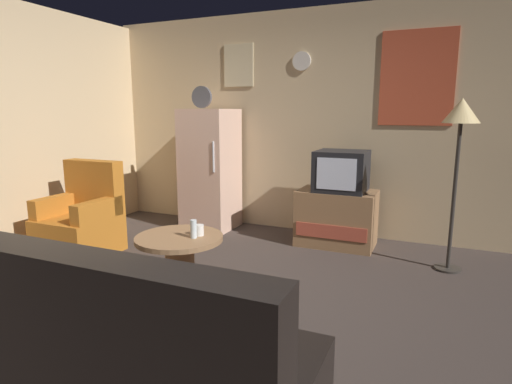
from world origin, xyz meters
name	(u,v)px	position (x,y,z in m)	size (l,w,h in m)	color
ground_plane	(199,309)	(0.00, 0.00, 0.00)	(12.00, 12.00, 0.00)	#3D332D
wall_with_art	(301,123)	(0.01, 2.45, 1.33)	(5.20, 0.12, 2.65)	#D1B284
fridge	(210,169)	(-1.04, 2.03, 0.75)	(0.60, 0.62, 1.77)	beige
tv_stand	(336,218)	(0.59, 1.97, 0.31)	(0.84, 0.53, 0.62)	#8E6642
crt_tv	(341,171)	(0.63, 1.97, 0.84)	(0.54, 0.51, 0.44)	black
standing_lamp	(460,124)	(1.74, 1.64, 1.36)	(0.32, 0.32, 1.59)	#332D28
coffee_table	(180,263)	(-0.32, 0.24, 0.23)	(0.72, 0.72, 0.47)	#8E6642
wine_glass	(194,229)	(-0.18, 0.25, 0.54)	(0.05, 0.05, 0.15)	silver
mug_ceramic_white	(199,230)	(-0.18, 0.32, 0.51)	(0.08, 0.08, 0.09)	silver
armchair	(82,221)	(-1.79, 0.64, 0.34)	(0.68, 0.68, 0.96)	#B2661E
couch	(131,365)	(0.34, -1.16, 0.31)	(1.70, 0.80, 0.92)	black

